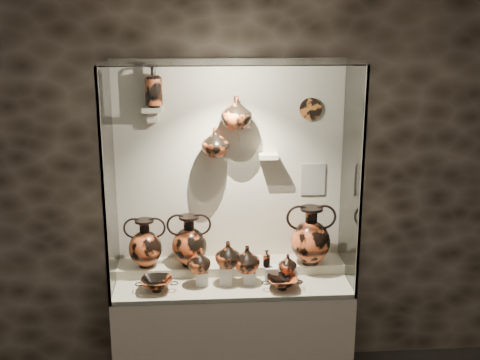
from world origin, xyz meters
name	(u,v)px	position (x,y,z in m)	size (l,w,h in m)	color
wall_back	(229,167)	(0.00, 2.50, 1.60)	(5.00, 0.02, 3.20)	#2C241C
plinth	(232,333)	(0.00, 2.18, 0.40)	(1.70, 0.60, 0.80)	beige
front_tier	(232,282)	(0.00, 2.18, 0.82)	(1.68, 0.58, 0.03)	#C0B394
rear_tier	(231,268)	(0.00, 2.35, 0.85)	(1.70, 0.25, 0.10)	#C0B394
back_panel	(230,167)	(0.00, 2.50, 1.60)	(1.70, 0.03, 1.60)	beige
glass_front	(234,190)	(0.00, 1.88, 1.60)	(1.70, 0.01, 1.60)	white
glass_left	(109,181)	(-0.85, 2.18, 1.60)	(0.01, 0.60, 1.60)	white
glass_right	(352,176)	(0.85, 2.18, 1.60)	(0.01, 0.60, 1.60)	white
glass_top	(231,62)	(0.00, 2.18, 2.40)	(1.70, 0.60, 0.01)	white
frame_post_left	(103,193)	(-0.84, 1.89, 1.60)	(0.02, 0.02, 1.60)	gray
frame_post_right	(362,188)	(0.84, 1.89, 1.60)	(0.02, 0.02, 1.60)	gray
pedestal_a	(202,278)	(-0.22, 2.13, 0.88)	(0.09, 0.09, 0.10)	beige
pedestal_b	(226,275)	(-0.05, 2.13, 0.90)	(0.09, 0.09, 0.13)	beige
pedestal_c	(249,277)	(0.12, 2.13, 0.88)	(0.09, 0.09, 0.09)	beige
pedestal_d	(271,274)	(0.28, 2.13, 0.89)	(0.09, 0.09, 0.12)	beige
pedestal_e	(290,276)	(0.42, 2.13, 0.87)	(0.09, 0.09, 0.08)	beige
bracket_ul	(152,110)	(-0.55, 2.42, 2.05)	(0.14, 0.12, 0.04)	beige
bracket_ca	(216,157)	(-0.10, 2.42, 1.70)	(0.14, 0.12, 0.04)	beige
bracket_cb	(244,129)	(0.10, 2.42, 1.90)	(0.10, 0.12, 0.04)	beige
bracket_cc	(268,156)	(0.28, 2.42, 1.70)	(0.14, 0.12, 0.04)	beige
amphora_left	(145,243)	(-0.63, 2.32, 1.08)	(0.29, 0.29, 0.37)	#D35628
amphora_mid	(189,241)	(-0.31, 2.31, 1.09)	(0.31, 0.31, 0.39)	#BE4B21
amphora_right	(311,235)	(0.59, 2.29, 1.12)	(0.35, 0.35, 0.44)	#D35628
jug_a	(199,261)	(-0.24, 2.11, 1.02)	(0.17, 0.17, 0.18)	#D35628
jug_b	(228,254)	(-0.03, 2.13, 1.06)	(0.18, 0.18, 0.19)	#BE4B21
jug_c	(247,259)	(0.10, 2.12, 1.02)	(0.19, 0.19, 0.19)	#D35628
jug_e	(288,263)	(0.39, 2.11, 0.98)	(0.13, 0.13, 0.14)	#D35628
lekythos_small	(267,258)	(0.24, 2.13, 1.02)	(0.06, 0.06, 0.14)	#BE4B21
kylix_left	(157,283)	(-0.54, 2.04, 0.89)	(0.28, 0.24, 0.11)	#BE4B21
kylix_right	(282,282)	(0.34, 2.01, 0.88)	(0.27, 0.23, 0.11)	#D35628
lekythos_tall	(154,84)	(-0.53, 2.40, 2.23)	(0.13, 0.13, 0.33)	#D35628
ovoid_vase_a	(215,142)	(-0.11, 2.37, 1.82)	(0.20, 0.20, 0.21)	#BE4B21
ovoid_vase_b	(236,112)	(0.04, 2.36, 2.03)	(0.22, 0.22, 0.23)	#BE4B21
wall_plate	(311,109)	(0.59, 2.47, 2.04)	(0.17, 0.17, 0.02)	#BE6425
info_placard	(313,179)	(0.63, 2.47, 1.50)	(0.18, 0.01, 0.24)	beige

